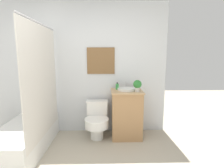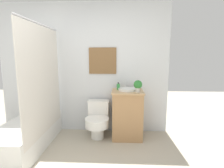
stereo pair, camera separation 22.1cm
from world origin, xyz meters
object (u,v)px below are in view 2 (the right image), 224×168
Objects in this scene: toilet at (98,119)px; soap_bottle at (118,87)px; potted_plant at (138,85)px; sink at (128,89)px.

toilet is 0.72m from soap_bottle.
potted_plant reaches higher than soap_bottle.
soap_bottle reaches higher than toilet.
soap_bottle reaches higher than sink.
toilet is 4.91× the size of soap_bottle.
sink is at bearing -22.75° from soap_bottle.
sink is 0.25m from potted_plant.
potted_plant is (0.34, -0.22, 0.06)m from soap_bottle.
soap_bottle is at bearing 15.92° from toilet.
potted_plant reaches higher than toilet.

